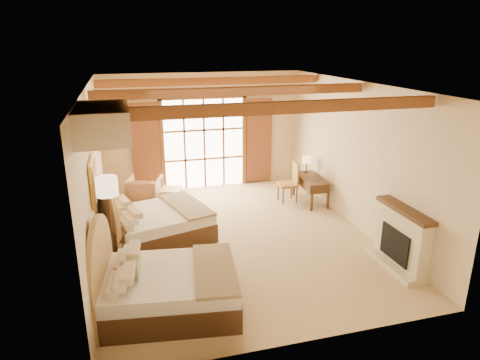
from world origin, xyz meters
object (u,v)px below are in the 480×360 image
object	(u,v)px
nightstand	(116,245)
armchair	(144,191)
bed_far	(148,222)
bed_near	(159,286)
desk	(310,189)

from	to	relation	value
nightstand	armchair	world-z (taller)	armchair
nightstand	armchair	xyz separation A→B (m)	(0.70, 2.80, 0.05)
bed_far	armchair	bearing A→B (deg)	72.93
bed_far	bed_near	bearing A→B (deg)	-106.28
bed_far	nightstand	distance (m)	0.98
nightstand	desk	bearing A→B (deg)	39.52
nightstand	armchair	bearing A→B (deg)	93.98
armchair	nightstand	bearing A→B (deg)	94.23
bed_far	armchair	xyz separation A→B (m)	(0.04, 2.08, -0.04)
bed_far	nightstand	xyz separation A→B (m)	(-0.66, -0.71, -0.09)
bed_near	desk	bearing A→B (deg)	49.31
bed_near	bed_far	size ratio (longest dim) A/B	0.92
armchair	desk	xyz separation A→B (m)	(4.16, -0.88, -0.02)
armchair	desk	bearing A→B (deg)	-173.69
bed_far	desk	size ratio (longest dim) A/B	1.99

